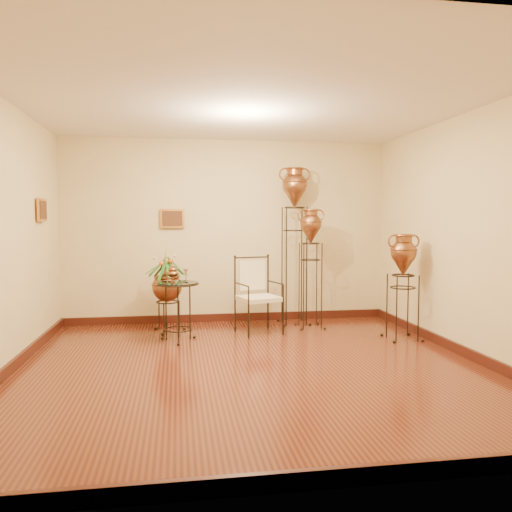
{
  "coord_description": "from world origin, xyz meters",
  "views": [
    {
      "loc": [
        -0.77,
        -5.2,
        1.56
      ],
      "look_at": [
        0.25,
        1.3,
        1.1
      ],
      "focal_mm": 35.0,
      "sensor_mm": 36.0,
      "label": 1
    }
  ],
  "objects": [
    {
      "name": "planter_urn",
      "position": [
        -0.93,
        1.87,
        0.69
      ],
      "size": [
        0.81,
        0.81,
        1.23
      ],
      "rotation": [
        0.0,
        0.0,
        -0.26
      ],
      "color": "black",
      "rests_on": "ground"
    },
    {
      "name": "amphora_short",
      "position": [
        2.15,
        0.93,
        0.71
      ],
      "size": [
        0.5,
        0.5,
        1.42
      ],
      "rotation": [
        0.0,
        0.0,
        -0.17
      ],
      "color": "black",
      "rests_on": "ground"
    },
    {
      "name": "side_table",
      "position": [
        -0.78,
        1.28,
        0.4
      ],
      "size": [
        0.57,
        0.57,
        0.97
      ],
      "rotation": [
        0.0,
        0.0,
        0.08
      ],
      "color": "black",
      "rests_on": "ground"
    },
    {
      "name": "armchair",
      "position": [
        0.33,
        1.58,
        0.53
      ],
      "size": [
        0.73,
        0.7,
        1.07
      ],
      "rotation": [
        0.0,
        0.0,
        0.27
      ],
      "color": "black",
      "rests_on": "ground"
    },
    {
      "name": "amphora_tall",
      "position": [
        0.97,
        2.15,
        1.22
      ],
      "size": [
        0.52,
        0.52,
        2.39
      ],
      "rotation": [
        0.0,
        0.0,
        -0.12
      ],
      "color": "black",
      "rests_on": "ground"
    },
    {
      "name": "room_shell",
      "position": [
        -0.01,
        0.01,
        1.73
      ],
      "size": [
        5.02,
        5.02,
        2.81
      ],
      "color": "beige",
      "rests_on": "ground"
    },
    {
      "name": "ground",
      "position": [
        0.0,
        0.0,
        0.0
      ],
      "size": [
        5.0,
        5.0,
        0.0
      ],
      "primitive_type": "plane",
      "color": "maroon",
      "rests_on": "ground"
    },
    {
      "name": "amphora_mid",
      "position": [
        1.14,
        1.83,
        0.89
      ],
      "size": [
        0.47,
        0.47,
        1.76
      ],
      "rotation": [
        0.0,
        0.0,
        -0.23
      ],
      "color": "black",
      "rests_on": "ground"
    }
  ]
}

